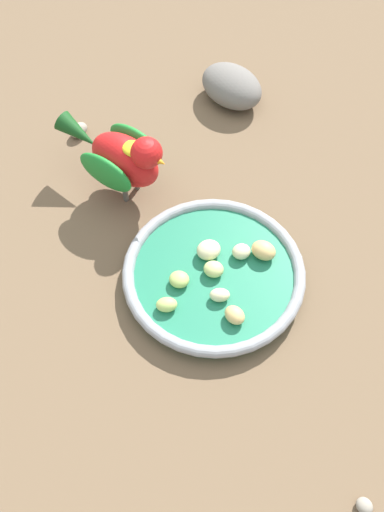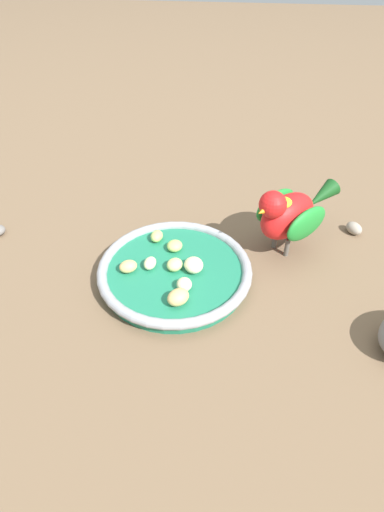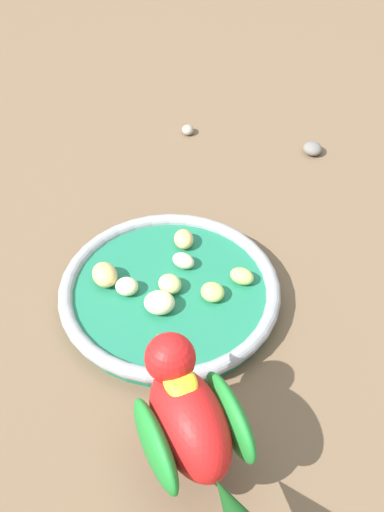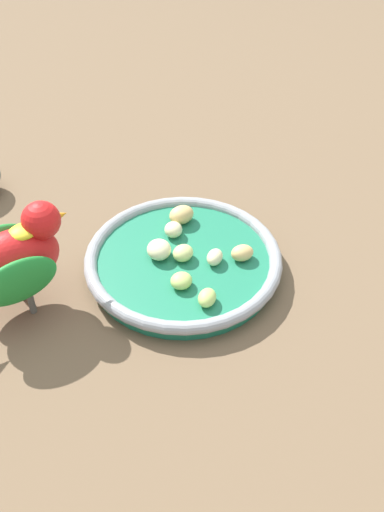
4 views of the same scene
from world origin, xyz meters
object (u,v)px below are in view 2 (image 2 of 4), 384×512
at_px(feeding_bowl, 173,272).
at_px(parrot, 289,213).
at_px(apple_piece_1, 175,246).
at_px(pebble_1, 354,228).
at_px(apple_piece_4, 184,284).
at_px(apple_piece_7, 178,297).
at_px(apple_piece_0, 150,263).
at_px(apple_piece_5, 172,264).
at_px(apple_piece_3, 128,266).
at_px(apple_piece_6, 157,236).
at_px(apple_piece_2, 194,265).

height_order(feeding_bowl, parrot, parrot).
xyz_separation_m(apple_piece_1, pebble_1, (-0.30, -0.10, -0.02)).
distance_m(apple_piece_4, apple_piece_7, 0.03).
xyz_separation_m(feeding_bowl, apple_piece_4, (-0.02, 0.04, 0.01)).
relative_size(feeding_bowl, apple_piece_0, 9.28).
bearing_deg(apple_piece_5, feeding_bowl, 167.15).
bearing_deg(apple_piece_7, apple_piece_4, -100.53).
relative_size(apple_piece_0, apple_piece_3, 0.93).
bearing_deg(feeding_bowl, apple_piece_6, -61.81).
relative_size(apple_piece_6, parrot, 0.18).
height_order(apple_piece_7, parrot, parrot).
height_order(apple_piece_3, pebble_1, apple_piece_3).
bearing_deg(apple_piece_5, parrot, -152.93).
xyz_separation_m(apple_piece_0, apple_piece_3, (0.03, 0.01, 0.00)).
bearing_deg(apple_piece_3, pebble_1, -156.54).
height_order(apple_piece_0, apple_piece_1, same).
bearing_deg(apple_piece_2, apple_piece_1, -52.42).
bearing_deg(apple_piece_0, feeding_bowl, 178.52).
relative_size(feeding_bowl, apple_piece_5, 9.07).
bearing_deg(apple_piece_2, feeding_bowl, 1.62).
bearing_deg(apple_piece_0, apple_piece_7, 126.79).
xyz_separation_m(apple_piece_2, apple_piece_3, (0.10, 0.01, -0.00)).
height_order(apple_piece_6, pebble_1, apple_piece_6).
height_order(feeding_bowl, apple_piece_0, apple_piece_0).
xyz_separation_m(apple_piece_4, pebble_1, (-0.28, -0.19, -0.02)).
relative_size(feeding_bowl, pebble_1, 7.83).
distance_m(feeding_bowl, apple_piece_4, 0.05).
height_order(feeding_bowl, apple_piece_3, apple_piece_3).
bearing_deg(apple_piece_2, apple_piece_4, 76.94).
height_order(apple_piece_1, apple_piece_7, apple_piece_7).
height_order(feeding_bowl, apple_piece_5, apple_piece_5).
bearing_deg(apple_piece_4, feeding_bowl, -62.11).
bearing_deg(apple_piece_7, feeding_bowl, -76.75).
relative_size(apple_piece_1, parrot, 0.17).
distance_m(apple_piece_3, parrot, 0.26).
distance_m(apple_piece_7, pebble_1, 0.36).
bearing_deg(apple_piece_3, feeding_bowl, -170.87).
relative_size(feeding_bowl, parrot, 1.58).
xyz_separation_m(apple_piece_4, apple_piece_5, (0.02, -0.04, 0.00)).
xyz_separation_m(apple_piece_5, apple_piece_7, (-0.02, 0.07, 0.00)).
relative_size(apple_piece_3, apple_piece_5, 1.05).
bearing_deg(parrot, apple_piece_5, -17.24).
relative_size(apple_piece_1, apple_piece_2, 0.81).
relative_size(parrot, pebble_1, 4.96).
bearing_deg(apple_piece_6, pebble_1, -166.62).
bearing_deg(apple_piece_6, feeding_bowl, 118.19).
bearing_deg(apple_piece_1, apple_piece_3, 42.08).
relative_size(apple_piece_0, parrot, 0.17).
bearing_deg(apple_piece_7, apple_piece_0, -53.21).
bearing_deg(apple_piece_2, apple_piece_7, 77.96).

